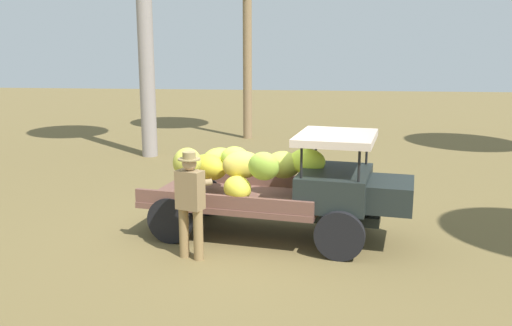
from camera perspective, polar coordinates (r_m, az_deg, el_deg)
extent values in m
plane|color=brown|center=(9.72, -0.85, -7.53)|extent=(60.00, 60.00, 0.00)
cube|color=black|center=(9.71, 0.57, -4.82)|extent=(4.02, 1.11, 0.16)
cylinder|color=black|center=(10.22, 9.66, -4.41)|extent=(0.79, 0.27, 0.78)
cylinder|color=black|center=(8.71, 8.47, -7.33)|extent=(0.79, 0.27, 0.78)
cylinder|color=black|center=(10.86, -5.20, -3.30)|extent=(0.79, 0.27, 0.78)
cylinder|color=black|center=(9.45, -8.70, -5.77)|extent=(0.79, 0.27, 0.78)
cube|color=brown|center=(9.78, -1.98, -3.60)|extent=(3.25, 2.21, 0.10)
cube|color=brown|center=(10.48, -0.64, -1.62)|extent=(2.97, 0.59, 0.22)
cube|color=brown|center=(9.01, -3.55, -3.95)|extent=(2.97, 0.59, 0.22)
cube|color=black|center=(9.33, 8.01, -2.43)|extent=(1.34, 1.69, 0.55)
cube|color=black|center=(9.27, 13.52, -3.10)|extent=(0.87, 1.17, 0.44)
cylinder|color=black|center=(9.79, 11.18, 1.45)|extent=(0.04, 0.04, 0.55)
cylinder|color=black|center=(8.53, 10.43, -0.10)|extent=(0.04, 0.04, 0.55)
cylinder|color=black|center=(9.90, 6.10, 1.73)|extent=(0.04, 0.04, 0.55)
cylinder|color=black|center=(8.65, 4.63, 0.24)|extent=(0.04, 0.04, 0.55)
cube|color=beige|center=(9.16, 8.16, 2.57)|extent=(1.46, 1.71, 0.12)
ellipsoid|color=#AFBB40|center=(9.69, 2.74, -0.18)|extent=(0.66, 0.64, 0.58)
ellipsoid|color=#B1CF3F|center=(9.66, -2.16, 0.56)|extent=(0.57, 0.51, 0.43)
ellipsoid|color=gold|center=(9.31, -1.43, -0.19)|extent=(0.74, 0.57, 0.47)
ellipsoid|color=gold|center=(9.26, -7.00, 0.04)|extent=(0.73, 0.76, 0.62)
ellipsoid|color=#97AF30|center=(10.09, -5.20, -0.42)|extent=(0.67, 0.73, 0.61)
ellipsoid|color=yellow|center=(9.07, -1.90, -2.60)|extent=(0.67, 0.69, 0.43)
ellipsoid|color=#BED13A|center=(10.00, -3.79, 0.44)|extent=(0.73, 0.68, 0.45)
ellipsoid|color=gold|center=(9.84, -4.65, -0.43)|extent=(0.86, 0.83, 0.54)
ellipsoid|color=#94BB3B|center=(8.83, 0.79, -0.33)|extent=(0.53, 0.53, 0.57)
ellipsoid|color=#B2D133|center=(9.55, 5.19, 0.17)|extent=(0.79, 0.69, 0.54)
cylinder|color=olive|center=(8.81, -7.32, -6.99)|extent=(0.15, 0.15, 0.80)
cylinder|color=olive|center=(8.68, -5.87, -7.27)|extent=(0.15, 0.15, 0.80)
cube|color=olive|center=(8.54, -6.72, -2.72)|extent=(0.46, 0.36, 0.60)
cylinder|color=olive|center=(8.65, -6.93, -1.92)|extent=(0.22, 0.41, 0.10)
cylinder|color=olive|center=(8.55, -5.80, -2.07)|extent=(0.39, 0.29, 0.10)
sphere|color=tan|center=(8.45, -6.78, -0.04)|extent=(0.22, 0.22, 0.22)
cylinder|color=olive|center=(8.43, -6.79, 0.39)|extent=(0.34, 0.34, 0.02)
cylinder|color=olive|center=(8.42, -6.80, 0.79)|extent=(0.20, 0.20, 0.10)
cylinder|color=#8B6F4C|center=(19.32, -0.88, 11.82)|extent=(0.30, 0.30, 6.30)
cylinder|color=gray|center=(16.48, -11.22, 13.82)|extent=(0.44, 0.44, 7.62)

